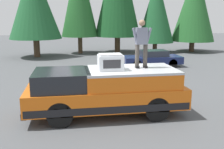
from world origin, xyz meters
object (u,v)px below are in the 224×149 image
pickup_truck (106,91)px  compressor_unit (110,62)px  person_on_truck_bed (142,43)px  parked_car_navy (152,58)px

pickup_truck → compressor_unit: (-0.12, -0.14, 1.05)m
person_on_truck_bed → parked_car_navy: bearing=-20.6°
pickup_truck → parked_car_navy: size_ratio=1.35×
compressor_unit → parked_car_navy: bearing=-26.4°
compressor_unit → person_on_truck_bed: 1.33m
compressor_unit → pickup_truck: bearing=48.1°
compressor_unit → person_on_truck_bed: person_on_truck_bed is taller
pickup_truck → compressor_unit: compressor_unit is taller
pickup_truck → parked_car_navy: bearing=-27.4°
compressor_unit → parked_car_navy: 9.98m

